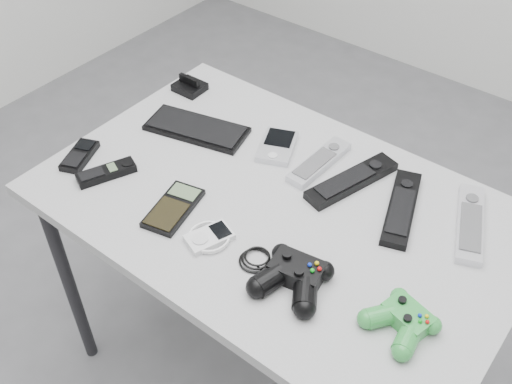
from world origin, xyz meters
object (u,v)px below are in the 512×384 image
Objects in this scene: controller_green at (403,319)px; controller_black at (294,275)px; desk at (278,222)px; remote_black_b at (402,207)px; pda at (277,146)px; cordless_handset at (106,172)px; remote_black_a at (352,180)px; remote_silver_b at (470,223)px; remote_silver_a at (319,162)px; pda_keyboard at (197,128)px; mobile_phone at (80,155)px; calculator at (173,208)px; mp3_player at (209,237)px.

controller_black is at bearing -154.87° from controller_green.
desk is 4.52× the size of remote_black_b.
pda is 0.92× the size of cordless_handset.
pda is 0.52× the size of remote_black_a.
desk is at bearing 176.04° from controller_green.
pda is at bearing 163.37° from remote_silver_b.
remote_silver_a is 1.45× the size of cordless_handset.
mobile_phone is at bearing -134.12° from pda_keyboard.
remote_silver_a is 0.57m from mobile_phone.
desk is 8.45× the size of pda.
remote_black_b is (0.13, -0.01, -0.00)m from remote_black_a.
remote_black_b is at bearing 132.45° from controller_green.
remote_black_a is at bearing 91.74° from controller_black.
controller_black is (-0.21, -0.35, 0.01)m from remote_silver_b.
controller_black reaches higher than calculator.
remote_black_b is 2.46× the size of mp3_player.
controller_green is at bearing -30.88° from pda_keyboard.
pda is 0.48m from mobile_phone.
remote_black_a is 0.32m from controller_black.
controller_green is (0.14, -0.27, 0.01)m from remote_black_b.
desk is 7.77× the size of cordless_handset.
remote_black_a reaches higher than cordless_handset.
remote_silver_b is 0.91m from mobile_phone.
cordless_handset is (-0.46, -0.33, -0.00)m from remote_black_a.
mobile_phone reaches higher than desk.
controller_green reaches higher than desk.
remote_black_b is (0.23, -0.02, 0.00)m from remote_silver_a.
pda_keyboard is (-0.32, 0.09, 0.07)m from desk.
pda_keyboard is 1.31× the size of remote_silver_a.
mobile_phone reaches higher than pda_keyboard.
remote_silver_a is 0.47m from controller_green.
remote_black_b is 0.96× the size of controller_black.
pda_keyboard and calculator have the same top height.
mobile_phone is 0.84m from controller_green.
remote_silver_b is 0.41m from controller_black.
controller_black reaches higher than cordless_handset.
calculator is at bearing 170.36° from controller_black.
mp3_player is 0.39× the size of controller_black.
controller_black is (0.48, -0.25, 0.02)m from pda_keyboard.
remote_black_a is 1.59× the size of calculator.
mp3_player is (0.12, -0.02, 0.00)m from calculator.
remote_black_b is 0.32m from controller_black.
pda is at bearing 159.80° from remote_black_b.
remote_silver_a is at bearing -16.55° from pda.
controller_black is (0.16, -0.33, 0.01)m from remote_silver_a.
controller_black is (0.53, 0.01, 0.01)m from cordless_handset.
pda_keyboard is at bearing -163.59° from remote_silver_a.
controller_green is at bearing 27.52° from cordless_handset.
remote_black_b is 1.72× the size of cordless_handset.
pda is at bearing 164.94° from controller_green.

